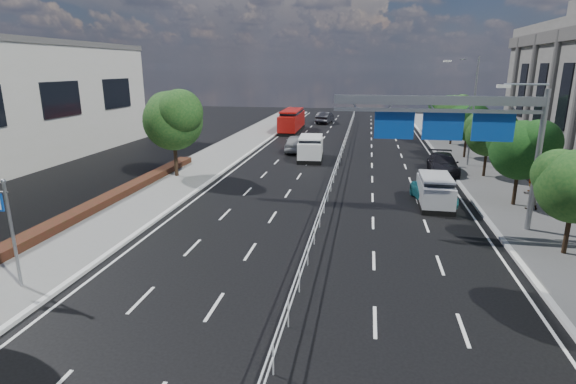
# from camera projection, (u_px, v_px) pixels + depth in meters

# --- Properties ---
(ground) EXTENTS (160.00, 160.00, 0.00)m
(ground) POSITION_uv_depth(u_px,v_px,m) (292.00, 314.00, 15.43)
(ground) COLOR black
(ground) RESTS_ON ground
(kerb_near) EXTENTS (0.25, 140.00, 0.15)m
(kerb_near) POSITION_uv_depth(u_px,v_px,m) (57.00, 290.00, 16.92)
(kerb_near) COLOR silver
(kerb_near) RESTS_ON ground
(median_fence) EXTENTS (0.05, 85.00, 1.02)m
(median_fence) POSITION_uv_depth(u_px,v_px,m) (338.00, 164.00, 36.63)
(median_fence) COLOR silver
(median_fence) RESTS_ON ground
(hedge_near) EXTENTS (1.00, 36.00, 0.44)m
(hedge_near) POSITION_uv_depth(u_px,v_px,m) (45.00, 230.00, 22.30)
(hedge_near) COLOR black
(hedge_near) RESTS_ON sidewalk_near
(overhead_gantry) EXTENTS (10.24, 0.38, 7.45)m
(overhead_gantry) POSITION_uv_depth(u_px,v_px,m) (459.00, 121.00, 22.33)
(overhead_gantry) COLOR gray
(overhead_gantry) RESTS_ON ground
(streetlight_far) EXTENTS (2.78, 2.40, 9.00)m
(streetlight_far) POSITION_uv_depth(u_px,v_px,m) (470.00, 104.00, 36.93)
(streetlight_far) COLOR gray
(streetlight_far) RESTS_ON ground
(near_tree_back) EXTENTS (4.84, 4.51, 6.69)m
(near_tree_back) POSITION_uv_depth(u_px,v_px,m) (174.00, 117.00, 33.23)
(near_tree_back) COLOR black
(near_tree_back) RESTS_ON ground
(far_tree_d) EXTENTS (3.85, 3.59, 5.34)m
(far_tree_d) POSITION_uv_depth(u_px,v_px,m) (522.00, 147.00, 26.29)
(far_tree_d) COLOR black
(far_tree_d) RESTS_ON ground
(far_tree_e) EXTENTS (3.63, 3.38, 5.13)m
(far_tree_e) POSITION_uv_depth(u_px,v_px,m) (489.00, 131.00, 33.44)
(far_tree_e) COLOR black
(far_tree_e) RESTS_ON ground
(far_tree_f) EXTENTS (3.52, 3.28, 5.02)m
(far_tree_f) POSITION_uv_depth(u_px,v_px,m) (468.00, 121.00, 40.57)
(far_tree_f) COLOR black
(far_tree_f) RESTS_ON ground
(far_tree_g) EXTENTS (3.96, 3.69, 5.45)m
(far_tree_g) POSITION_uv_depth(u_px,v_px,m) (454.00, 110.00, 47.61)
(far_tree_g) COLOR black
(far_tree_g) RESTS_ON ground
(far_tree_h) EXTENTS (3.41, 3.18, 4.91)m
(far_tree_h) POSITION_uv_depth(u_px,v_px,m) (443.00, 107.00, 54.82)
(far_tree_h) COLOR black
(far_tree_h) RESTS_ON ground
(white_minivan) EXTENTS (2.46, 5.07, 2.14)m
(white_minivan) POSITION_uv_depth(u_px,v_px,m) (311.00, 148.00, 40.92)
(white_minivan) COLOR black
(white_minivan) RESTS_ON ground
(red_bus) EXTENTS (2.37, 9.52, 2.84)m
(red_bus) POSITION_uv_depth(u_px,v_px,m) (292.00, 120.00, 58.56)
(red_bus) COLOR black
(red_bus) RESTS_ON ground
(near_car_silver) EXTENTS (2.31, 5.07, 1.69)m
(near_car_silver) POSITION_uv_depth(u_px,v_px,m) (296.00, 143.00, 44.84)
(near_car_silver) COLOR #93969A
(near_car_silver) RESTS_ON ground
(near_car_dark) EXTENTS (2.40, 5.37, 1.71)m
(near_car_dark) POSITION_uv_depth(u_px,v_px,m) (325.00, 117.00, 67.56)
(near_car_dark) COLOR black
(near_car_dark) RESTS_ON ground
(silver_minivan) EXTENTS (1.92, 4.45, 1.84)m
(silver_minivan) POSITION_uv_depth(u_px,v_px,m) (435.00, 191.00, 27.38)
(silver_minivan) COLOR black
(silver_minivan) RESTS_ON ground
(parked_car_teal) EXTENTS (2.64, 4.79, 1.27)m
(parked_car_teal) POSITION_uv_depth(u_px,v_px,m) (434.00, 193.00, 27.87)
(parked_car_teal) COLOR #196871
(parked_car_teal) RESTS_ON ground
(parked_car_dark) EXTENTS (2.39, 5.45, 1.56)m
(parked_car_dark) POSITION_uv_depth(u_px,v_px,m) (443.00, 164.00, 35.54)
(parked_car_dark) COLOR black
(parked_car_dark) RESTS_ON ground
(pedestrian_a) EXTENTS (0.84, 0.81, 1.94)m
(pedestrian_a) POSITION_uv_depth(u_px,v_px,m) (533.00, 177.00, 29.91)
(pedestrian_a) COLOR gray
(pedestrian_a) RESTS_ON sidewalk_far
(pedestrian_b) EXTENTS (0.91, 0.74, 1.79)m
(pedestrian_b) POSITION_uv_depth(u_px,v_px,m) (531.00, 194.00, 26.16)
(pedestrian_b) COLOR gray
(pedestrian_b) RESTS_ON sidewalk_far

